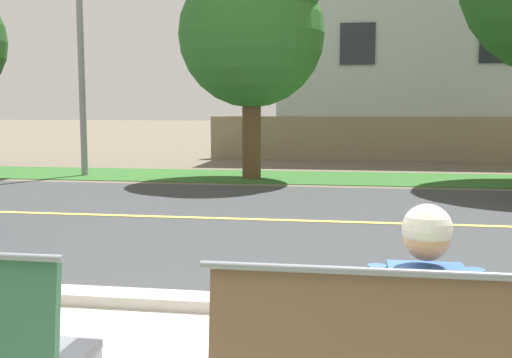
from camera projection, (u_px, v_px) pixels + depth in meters
The scene contains 10 objects.
ground_plane at pixel (296, 205), 10.68m from camera, with size 140.00×140.00×0.00m, color #665B4C.
curb_edge at pixel (232, 304), 5.13m from camera, with size 44.00×0.30×0.11m, color #ADA89E.
street_asphalt at pixel (286, 221), 9.20m from camera, with size 52.00×8.00×0.01m, color #383A3D.
road_centre_line at pixel (286, 220), 9.20m from camera, with size 48.00×0.14×0.01m, color #E0CC4C.
far_verge_grass at pixel (313, 178), 14.84m from camera, with size 48.00×2.80×0.02m, color #2D6026.
seated_person_blue at pixel (422, 322), 2.91m from camera, with size 0.52×0.68×1.25m.
streetlamp at pixel (83, 2), 15.04m from camera, with size 0.24×2.10×7.49m.
shade_tree_left at pixel (256, 23), 14.11m from camera, with size 3.37×3.37×5.56m.
garden_wall at pixel (412, 139), 19.50m from camera, with size 13.00×0.36×1.40m, color gray.
house_across_street at pixel (417, 52), 22.23m from camera, with size 10.15×6.91×7.30m.
Camera 1 is at (0.99, -2.53, 1.68)m, focal length 43.28 mm.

